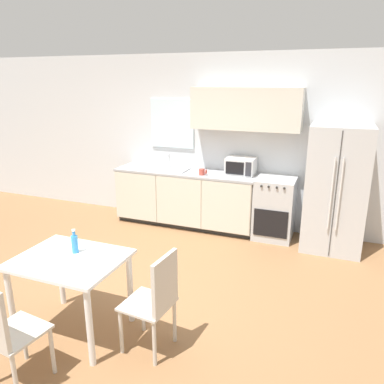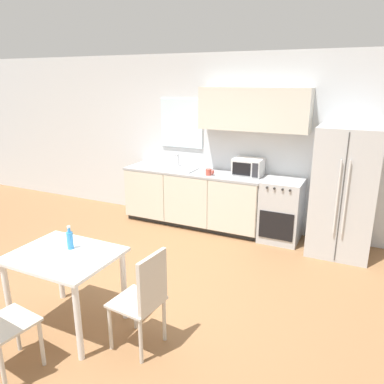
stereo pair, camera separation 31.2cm
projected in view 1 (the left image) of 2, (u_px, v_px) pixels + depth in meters
The scene contains 12 objects.
ground_plane at pixel (137, 290), 4.26m from camera, with size 12.00×12.00×0.00m, color olive.
wall_back at pixel (212, 137), 5.96m from camera, with size 12.00×0.38×2.70m.
kitchen_counter at pixel (186, 198), 6.09m from camera, with size 2.30×0.62×0.91m.
oven_range at pixel (274, 208), 5.59m from camera, with size 0.56×0.61×0.92m.
refrigerator at pixel (336, 189), 5.13m from camera, with size 0.79×0.78×1.74m.
kitchen_sink at pixel (166, 168), 6.08m from camera, with size 0.75×0.38×0.22m.
microwave at pixel (241, 166), 5.71m from camera, with size 0.43×0.35×0.26m.
coffee_mug at pixel (202, 172), 5.70m from camera, with size 0.12×0.09×0.10m.
dining_table at pixel (71, 271), 3.41m from camera, with size 0.96×0.77×0.76m.
dining_chair_near at pixel (3, 329), 2.76m from camera, with size 0.45×0.45×0.93m.
dining_chair_side at pixel (157, 297), 3.17m from camera, with size 0.44×0.44×0.93m.
drink_bottle at pixel (75, 243), 3.45m from camera, with size 0.06×0.06×0.23m.
Camera 1 is at (1.95, -3.28, 2.30)m, focal length 35.00 mm.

